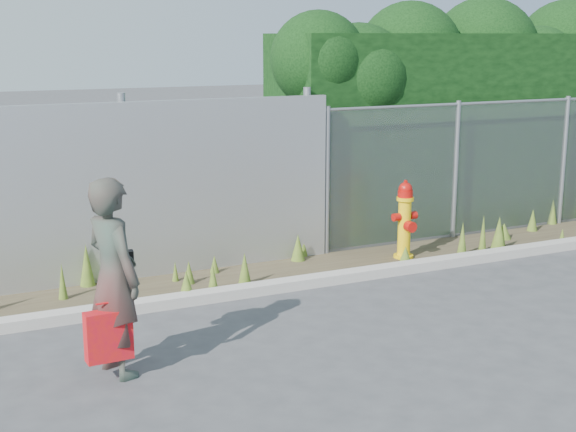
% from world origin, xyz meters
% --- Properties ---
extents(ground, '(80.00, 80.00, 0.00)m').
position_xyz_m(ground, '(0.00, 0.00, 0.00)').
color(ground, '#3E3E41').
rests_on(ground, ground).
extents(curb, '(16.00, 0.22, 0.12)m').
position_xyz_m(curb, '(0.00, 1.80, 0.06)').
color(curb, '#A7A097').
rests_on(curb, ground).
extents(weed_strip, '(16.00, 1.30, 0.54)m').
position_xyz_m(weed_strip, '(-0.12, 2.48, 0.14)').
color(weed_strip, '#423725').
rests_on(weed_strip, ground).
extents(chainlink_fence, '(6.50, 0.07, 2.05)m').
position_xyz_m(chainlink_fence, '(4.25, 3.00, 1.03)').
color(chainlink_fence, gray).
rests_on(chainlink_fence, ground).
extents(hedge, '(7.57, 1.97, 3.58)m').
position_xyz_m(hedge, '(4.36, 4.01, 1.97)').
color(hedge, black).
rests_on(hedge, ground).
extents(fire_hydrant, '(0.36, 0.33, 1.09)m').
position_xyz_m(fire_hydrant, '(1.89, 2.33, 0.53)').
color(fire_hydrant, yellow).
rests_on(fire_hydrant, ground).
extents(woman, '(0.60, 0.75, 1.79)m').
position_xyz_m(woman, '(-2.54, 0.26, 0.89)').
color(woman, '#0E5948').
rests_on(woman, ground).
extents(red_tote_bag, '(0.40, 0.15, 0.53)m').
position_xyz_m(red_tote_bag, '(-2.64, 0.11, 0.43)').
color(red_tote_bag, red).
extents(black_shoulder_bag, '(0.22, 0.09, 0.17)m').
position_xyz_m(black_shoulder_bag, '(-2.41, 0.51, 0.97)').
color(black_shoulder_bag, black).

